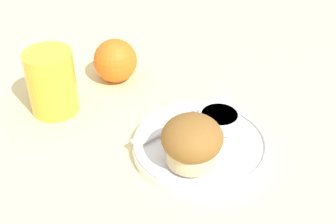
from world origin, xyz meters
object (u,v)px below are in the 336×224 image
Objects in this scene: orange_fruit at (115,61)px; juice_glass at (52,82)px; muffin at (192,141)px; butter_knife at (184,119)px.

orange_fruit is 0.73× the size of juice_glass.
muffin is 0.44× the size of butter_knife.
butter_knife is at bearing 53.50° from muffin.
butter_knife is 1.82× the size of juice_glass.
muffin is 1.08× the size of orange_fruit.
juice_glass reaches higher than orange_fruit.
juice_glass is (-0.12, 0.17, 0.03)m from butter_knife.
orange_fruit is at bearing 76.72° from muffin.
juice_glass is at bearing 126.73° from butter_knife.
muffin is 0.26m from orange_fruit.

